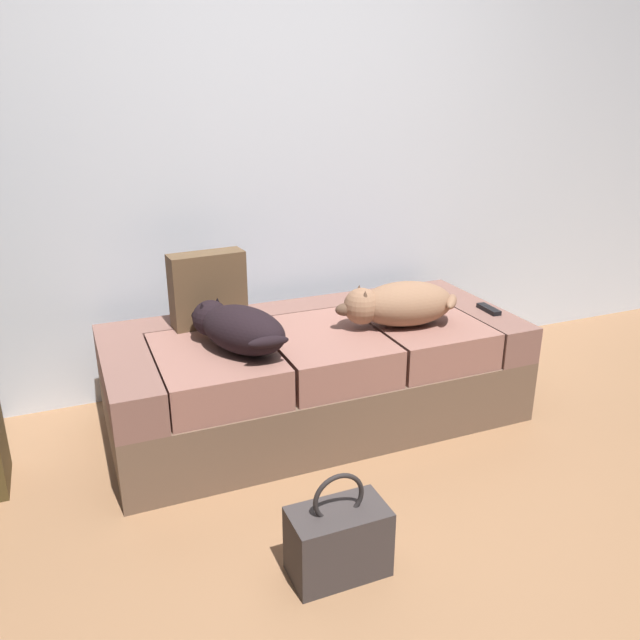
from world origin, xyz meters
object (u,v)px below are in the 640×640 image
object	(u,v)px
dog_dark	(237,328)
tv_remote	(489,309)
couch	(316,374)
dog_tan	(398,304)
handbag	(338,540)
throw_pillow	(208,289)

from	to	relation	value
dog_dark	tv_remote	distance (m)	1.27
tv_remote	couch	bearing A→B (deg)	173.65
dog_tan	handbag	size ratio (longest dim) A/B	1.59
dog_dark	tv_remote	world-z (taller)	dog_dark
couch	tv_remote	size ratio (longest dim) A/B	12.68
couch	dog_dark	size ratio (longest dim) A/B	3.55
dog_tan	throw_pillow	size ratio (longest dim) A/B	1.77
tv_remote	handbag	world-z (taller)	tv_remote
couch	handbag	world-z (taller)	couch
dog_dark	tv_remote	bearing A→B (deg)	-0.53
dog_tan	handbag	world-z (taller)	dog_tan
tv_remote	throw_pillow	bearing A→B (deg)	167.14
dog_dark	dog_tan	xyz separation A→B (m)	(0.76, -0.01, 0.01)
couch	throw_pillow	world-z (taller)	throw_pillow
throw_pillow	handbag	size ratio (longest dim) A/B	0.90
couch	handbag	xyz separation A→B (m)	(-0.33, -0.99, -0.11)
dog_dark	tv_remote	size ratio (longest dim) A/B	3.57
couch	throw_pillow	xyz separation A→B (m)	(-0.44, 0.22, 0.41)
dog_dark	dog_tan	size ratio (longest dim) A/B	0.89
dog_tan	dog_dark	bearing A→B (deg)	179.47
dog_dark	handbag	distance (m)	0.98
tv_remote	handbag	xyz separation A→B (m)	(-1.19, -0.86, -0.36)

